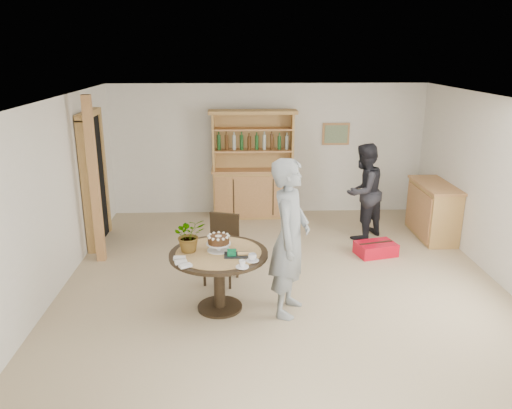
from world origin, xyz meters
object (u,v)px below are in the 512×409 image
(dining_chair, at_px, (223,244))
(red_suitcase, at_px, (376,249))
(adult_person, at_px, (363,191))
(dining_table, at_px, (219,264))
(teen_boy, at_px, (290,238))
(sideboard, at_px, (433,210))
(hutch, at_px, (253,181))

(dining_chair, bearing_deg, red_suitcase, 34.47)
(dining_chair, xyz_separation_m, adult_person, (2.33, 1.56, 0.28))
(dining_table, distance_m, dining_chair, 0.83)
(teen_boy, bearing_deg, adult_person, -12.04)
(red_suitcase, bearing_deg, adult_person, 79.37)
(dining_chair, height_order, red_suitcase, dining_chair)
(teen_boy, xyz_separation_m, adult_person, (1.51, 2.49, -0.15))
(sideboard, bearing_deg, red_suitcase, -146.75)
(hutch, xyz_separation_m, red_suitcase, (1.87, -2.01, -0.59))
(teen_boy, relative_size, adult_person, 1.18)
(hutch, distance_m, adult_person, 2.19)
(dining_table, bearing_deg, adult_person, 45.38)
(sideboard, xyz_separation_m, dining_chair, (-3.56, -1.54, 0.06))
(dining_chair, relative_size, red_suitcase, 1.39)
(hutch, height_order, sideboard, hutch)
(dining_chair, xyz_separation_m, teen_boy, (0.83, -0.93, 0.43))
(red_suitcase, bearing_deg, dining_table, -160.67)
(dining_chair, bearing_deg, hutch, 95.96)
(teen_boy, bearing_deg, dining_table, 102.44)
(adult_person, bearing_deg, teen_boy, 17.70)
(dining_table, xyz_separation_m, teen_boy, (0.85, -0.10, 0.36))
(hutch, bearing_deg, sideboard, -22.21)
(sideboard, relative_size, adult_person, 0.77)
(dining_table, bearing_deg, teen_boy, -6.71)
(red_suitcase, bearing_deg, teen_boy, -146.76)
(hutch, xyz_separation_m, sideboard, (3.04, -1.24, -0.22))
(dining_table, bearing_deg, dining_chair, 88.44)
(dining_chair, distance_m, adult_person, 2.82)
(adult_person, bearing_deg, red_suitcase, 52.58)
(teen_boy, distance_m, red_suitcase, 2.46)
(dining_table, height_order, teen_boy, teen_boy)
(dining_table, bearing_deg, sideboard, 33.51)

